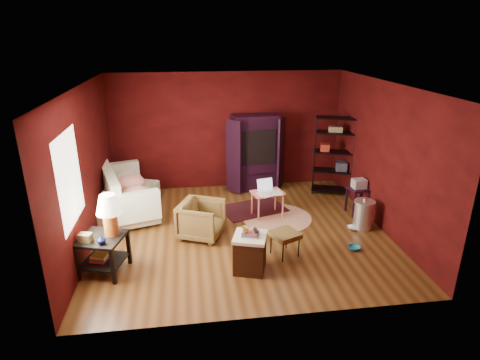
# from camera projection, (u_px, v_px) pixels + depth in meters

# --- Properties ---
(room) EXTENTS (5.54, 5.04, 2.84)m
(room) POSITION_uv_depth(u_px,v_px,m) (239.00, 163.00, 7.29)
(room) COLOR brown
(room) RESTS_ON ground
(sofa) EXTENTS (1.17, 2.06, 0.77)m
(sofa) POSITION_uv_depth(u_px,v_px,m) (125.00, 195.00, 8.50)
(sofa) COLOR white
(sofa) RESTS_ON ground
(armchair) EXTENTS (0.94, 0.97, 0.77)m
(armchair) POSITION_uv_depth(u_px,v_px,m) (201.00, 218.00, 7.49)
(armchair) COLOR black
(armchair) RESTS_ON ground
(pet_bowl_steel) EXTENTS (0.23, 0.06, 0.22)m
(pet_bowl_steel) POSITION_uv_depth(u_px,v_px,m) (353.00, 224.00, 7.85)
(pet_bowl_steel) COLOR silver
(pet_bowl_steel) RESTS_ON ground
(pet_bowl_turquoise) EXTENTS (0.22, 0.07, 0.22)m
(pet_bowl_turquoise) POSITION_uv_depth(u_px,v_px,m) (355.00, 244.00, 7.12)
(pet_bowl_turquoise) COLOR teal
(pet_bowl_turquoise) RESTS_ON ground
(vase) EXTENTS (0.17, 0.17, 0.14)m
(vase) POSITION_uv_depth(u_px,v_px,m) (101.00, 240.00, 6.07)
(vase) COLOR #0D1743
(vase) RESTS_ON side_table
(mug) EXTENTS (0.15, 0.14, 0.12)m
(mug) POSITION_uv_depth(u_px,v_px,m) (244.00, 229.00, 6.27)
(mug) COLOR #DBD06B
(mug) RESTS_ON hamper
(side_table) EXTENTS (0.82, 0.82, 1.31)m
(side_table) POSITION_uv_depth(u_px,v_px,m) (106.00, 227.00, 6.28)
(side_table) COLOR black
(side_table) RESTS_ON ground
(sofa_cushions) EXTENTS (1.45, 2.34, 0.92)m
(sofa_cushions) POSITION_uv_depth(u_px,v_px,m) (126.00, 193.00, 8.47)
(sofa_cushions) COLOR white
(sofa_cushions) RESTS_ON sofa
(hamper) EXTENTS (0.64, 0.64, 0.72)m
(hamper) POSITION_uv_depth(u_px,v_px,m) (250.00, 252.00, 6.45)
(hamper) COLOR #3A1F0D
(hamper) RESTS_ON ground
(footstool) EXTENTS (0.56, 0.56, 0.44)m
(footstool) POSITION_uv_depth(u_px,v_px,m) (285.00, 235.00, 6.86)
(footstool) COLOR black
(footstool) RESTS_ON ground
(rug_round) EXTENTS (1.78, 1.78, 0.01)m
(rug_round) POSITION_uv_depth(u_px,v_px,m) (277.00, 218.00, 8.36)
(rug_round) COLOR beige
(rug_round) RESTS_ON ground
(rug_oriental) EXTENTS (1.55, 1.25, 0.01)m
(rug_oriental) POSITION_uv_depth(u_px,v_px,m) (253.00, 209.00, 8.77)
(rug_oriental) COLOR #4B141B
(rug_oriental) RESTS_ON ground
(laptop_desk) EXTENTS (0.71, 0.61, 0.78)m
(laptop_desk) POSITION_uv_depth(u_px,v_px,m) (267.00, 194.00, 8.31)
(laptop_desk) COLOR #FF8D74
(laptop_desk) RESTS_ON ground
(tv_armoire) EXTENTS (1.44, 0.86, 1.83)m
(tv_armoire) POSITION_uv_depth(u_px,v_px,m) (255.00, 151.00, 9.64)
(tv_armoire) COLOR black
(tv_armoire) RESTS_ON ground
(wire_shelving) EXTENTS (0.98, 0.65, 1.84)m
(wire_shelving) POSITION_uv_depth(u_px,v_px,m) (334.00, 152.00, 9.32)
(wire_shelving) COLOR black
(wire_shelving) RESTS_ON ground
(small_stand) EXTENTS (0.42, 0.42, 0.77)m
(small_stand) POSITION_uv_depth(u_px,v_px,m) (359.00, 188.00, 8.40)
(small_stand) COLOR black
(small_stand) RESTS_ON ground
(trash_can) EXTENTS (0.53, 0.53, 0.63)m
(trash_can) POSITION_uv_depth(u_px,v_px,m) (363.00, 214.00, 7.84)
(trash_can) COLOR white
(trash_can) RESTS_ON ground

